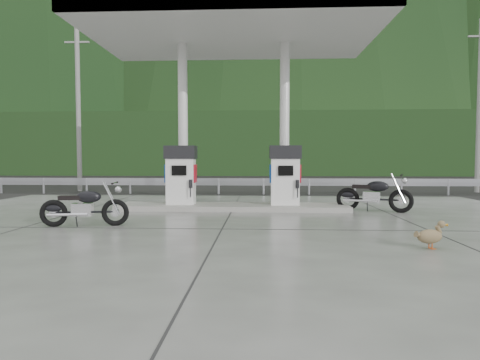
{
  "coord_description": "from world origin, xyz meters",
  "views": [
    {
      "loc": [
        0.83,
        -9.73,
        1.56
      ],
      "look_at": [
        0.3,
        1.0,
        1.0
      ],
      "focal_mm": 30.0,
      "sensor_mm": 36.0,
      "label": 1
    }
  ],
  "objects_px": {
    "motorcycle_right": "(374,195)",
    "duck": "(430,237)",
    "gas_pump_left": "(181,175)",
    "gas_pump_right": "(285,175)",
    "motorcycle_left": "(85,207)"
  },
  "relations": [
    {
      "from": "motorcycle_right",
      "to": "duck",
      "type": "bearing_deg",
      "value": -73.16
    },
    {
      "from": "gas_pump_left",
      "to": "gas_pump_right",
      "type": "xyz_separation_m",
      "value": [
        3.2,
        0.0,
        0.0
      ]
    },
    {
      "from": "gas_pump_left",
      "to": "duck",
      "type": "bearing_deg",
      "value": -44.46
    },
    {
      "from": "motorcycle_right",
      "to": "duck",
      "type": "height_order",
      "value": "motorcycle_right"
    },
    {
      "from": "gas_pump_left",
      "to": "motorcycle_right",
      "type": "xyz_separation_m",
      "value": [
        5.8,
        -0.26,
        -0.57
      ]
    },
    {
      "from": "gas_pump_right",
      "to": "duck",
      "type": "relative_size",
      "value": 3.16
    },
    {
      "from": "duck",
      "to": "gas_pump_left",
      "type": "bearing_deg",
      "value": 120.05
    },
    {
      "from": "motorcycle_left",
      "to": "duck",
      "type": "height_order",
      "value": "motorcycle_left"
    },
    {
      "from": "gas_pump_left",
      "to": "gas_pump_right",
      "type": "height_order",
      "value": "same"
    },
    {
      "from": "gas_pump_left",
      "to": "gas_pump_right",
      "type": "distance_m",
      "value": 3.2
    },
    {
      "from": "gas_pump_right",
      "to": "motorcycle_left",
      "type": "height_order",
      "value": "gas_pump_right"
    },
    {
      "from": "gas_pump_right",
      "to": "motorcycle_left",
      "type": "distance_m",
      "value": 5.83
    },
    {
      "from": "gas_pump_right",
      "to": "duck",
      "type": "distance_m",
      "value": 5.74
    },
    {
      "from": "gas_pump_right",
      "to": "motorcycle_right",
      "type": "relative_size",
      "value": 0.88
    },
    {
      "from": "gas_pump_right",
      "to": "motorcycle_left",
      "type": "relative_size",
      "value": 0.97
    }
  ]
}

